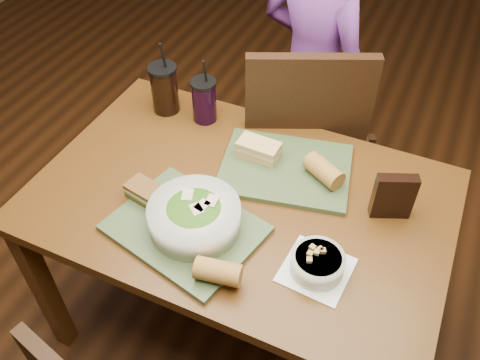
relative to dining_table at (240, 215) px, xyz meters
name	(u,v)px	position (x,y,z in m)	size (l,w,h in m)	color
ground	(240,318)	(0.00, 0.00, -0.66)	(6.00, 6.00, 0.00)	#381C0B
dining_table	(240,215)	(0.00, 0.00, 0.00)	(1.30, 0.85, 0.75)	#4F2D0F
chair_far	(311,143)	(0.07, 0.53, -0.08)	(0.59, 0.61, 1.04)	black
diner	(311,72)	(-0.04, 0.83, 0.05)	(0.52, 0.34, 1.42)	#642D7C
tray_near	(185,228)	(-0.09, -0.20, 0.10)	(0.42, 0.32, 0.02)	#3A4C2B
tray_far	(285,169)	(0.09, 0.17, 0.10)	(0.42, 0.32, 0.02)	#3A4C2B
salad_bowl	(194,215)	(-0.06, -0.18, 0.15)	(0.27, 0.27, 0.09)	silver
soup_bowl	(317,263)	(0.31, -0.17, 0.12)	(0.19, 0.19, 0.07)	white
sandwich_near	(144,191)	(-0.26, -0.14, 0.13)	(0.12, 0.09, 0.05)	#593819
sandwich_far	(259,149)	(-0.01, 0.18, 0.14)	(0.14, 0.08, 0.06)	tan
baguette_near	(218,272)	(0.08, -0.32, 0.14)	(0.06, 0.06, 0.12)	#AD7533
baguette_far	(324,171)	(0.22, 0.17, 0.14)	(0.07, 0.07, 0.13)	#AD7533
cup_cola	(164,89)	(-0.44, 0.29, 0.18)	(0.11, 0.11, 0.29)	black
cup_berry	(204,100)	(-0.28, 0.30, 0.17)	(0.09, 0.09, 0.25)	black
chip_bag	(393,196)	(0.44, 0.12, 0.17)	(0.12, 0.04, 0.16)	black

